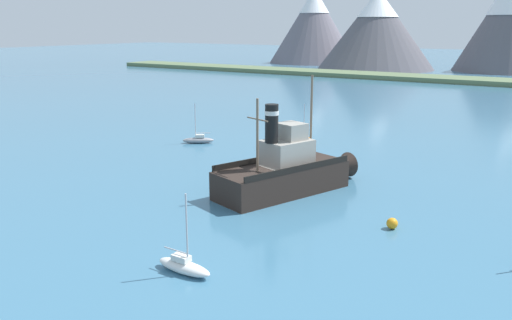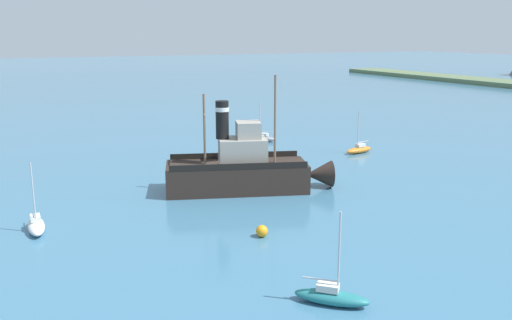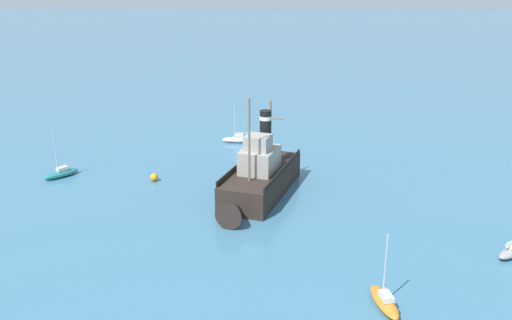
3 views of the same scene
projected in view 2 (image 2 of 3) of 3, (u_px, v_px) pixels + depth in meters
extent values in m
plane|color=teal|center=(220.00, 191.00, 46.76)|extent=(600.00, 600.00, 0.00)
cube|color=#2D231E|center=(237.00, 177.00, 46.66)|extent=(8.01, 12.78, 2.40)
cone|color=#2D231E|center=(318.00, 174.00, 47.57)|extent=(3.00, 3.03, 2.35)
cube|color=#9E998E|center=(243.00, 151.00, 46.20)|extent=(4.12, 4.75, 2.20)
cube|color=#9E998E|center=(248.00, 130.00, 45.86)|extent=(2.72, 2.60, 1.40)
cylinder|color=black|center=(222.00, 120.00, 45.38)|extent=(1.10, 1.10, 3.20)
cylinder|color=silver|center=(222.00, 109.00, 45.17)|extent=(1.16, 1.16, 0.35)
cylinder|color=#75604C|center=(275.00, 119.00, 45.96)|extent=(0.20, 0.20, 7.50)
cylinder|color=#75604C|center=(204.00, 130.00, 45.37)|extent=(0.20, 0.20, 6.00)
cylinder|color=#75604C|center=(204.00, 114.00, 45.07)|extent=(2.50, 0.95, 0.12)
cube|color=black|center=(234.00, 155.00, 48.41)|extent=(3.76, 10.84, 0.50)
cube|color=black|center=(239.00, 167.00, 44.25)|extent=(3.76, 10.84, 0.50)
ellipsoid|color=#23757A|center=(332.00, 298.00, 27.06)|extent=(3.43, 3.50, 0.70)
cube|color=silver|center=(328.00, 287.00, 27.00)|extent=(1.22, 1.24, 0.36)
cylinder|color=#B7B7BC|center=(339.00, 253.00, 26.42)|extent=(0.10, 0.10, 4.20)
cylinder|color=#B7B7BC|center=(320.00, 279.00, 27.04)|extent=(1.31, 1.35, 0.08)
ellipsoid|color=white|center=(36.00, 226.00, 37.16)|extent=(3.83, 1.20, 0.70)
cube|color=silver|center=(35.00, 218.00, 37.21)|extent=(1.12, 0.67, 0.36)
cylinder|color=#B7B7BC|center=(33.00, 193.00, 36.34)|extent=(0.10, 0.10, 4.20)
cylinder|color=#B7B7BC|center=(35.00, 211.00, 37.48)|extent=(1.80, 0.13, 0.08)
ellipsoid|color=orange|center=(359.00, 150.00, 61.63)|extent=(1.75, 3.93, 0.70)
cube|color=silver|center=(360.00, 145.00, 61.63)|extent=(0.82, 1.20, 0.36)
cylinder|color=#B7B7BC|center=(358.00, 129.00, 60.91)|extent=(0.10, 0.10, 4.20)
cylinder|color=#B7B7BC|center=(363.00, 142.00, 61.77)|extent=(0.40, 1.79, 0.08)
ellipsoid|color=gray|center=(262.00, 139.00, 68.44)|extent=(3.72, 3.12, 0.70)
cube|color=silver|center=(264.00, 135.00, 68.23)|extent=(1.27, 1.16, 0.36)
cylinder|color=#B7B7BC|center=(260.00, 119.00, 68.02)|extent=(0.10, 0.10, 4.20)
cylinder|color=#B7B7BC|center=(266.00, 132.00, 67.96)|extent=(1.50, 1.12, 0.08)
sphere|color=orange|center=(262.00, 231.00, 36.06)|extent=(0.81, 0.81, 0.81)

